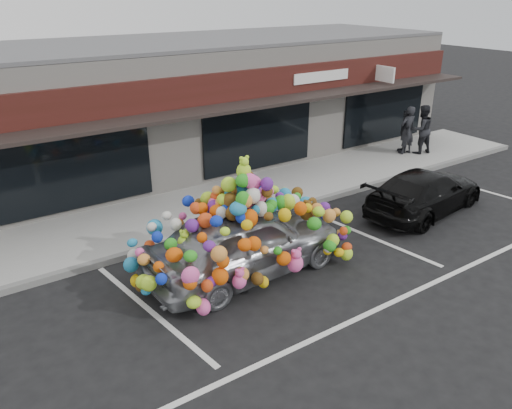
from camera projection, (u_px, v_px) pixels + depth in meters
ground at (284, 269)px, 11.46m from camera, size 90.00×90.00×0.00m
shop_building at (137, 108)px, 17.02m from camera, size 24.00×7.20×4.31m
sidewalk at (202, 208)px, 14.47m from camera, size 26.00×3.00×0.15m
kerb at (228, 227)px, 13.33m from camera, size 26.00×0.18×0.16m
parking_stripe_left at (150, 311)px, 9.97m from camera, size 0.73×4.37×0.01m
parking_stripe_mid at (365, 235)px, 13.05m from camera, size 0.73×4.37×0.01m
parking_stripe_right at (487, 192)px, 15.81m from camera, size 0.73×4.37×0.01m
lane_line at (423, 288)px, 10.74m from camera, size 14.00×0.12×0.01m
toy_car at (245, 234)px, 10.94m from camera, size 3.34×5.01×2.88m
black_sedan at (425, 192)px, 14.17m from camera, size 2.32×4.47×1.24m
pedestrian_a at (407, 130)px, 18.62m from camera, size 0.69×0.48×1.80m
pedestrian_b at (422, 129)px, 18.68m from camera, size 1.02×0.87×1.83m
pedestrian_c at (405, 131)px, 18.82m from camera, size 0.98×0.92×1.62m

